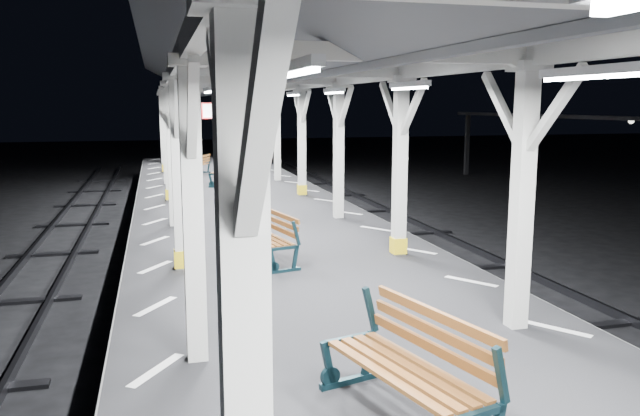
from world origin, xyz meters
name	(u,v)px	position (x,y,z in m)	size (l,w,h in m)	color
ground	(324,356)	(0.00, 0.00, 0.00)	(120.00, 120.00, 0.00)	black
platform	(324,325)	(0.00, 0.00, 0.50)	(6.00, 50.00, 1.00)	black
hazard_stripes_left	(156,306)	(-2.45, 0.00, 1.00)	(1.00, 48.00, 0.01)	silver
hazard_stripes_right	(471,281)	(2.45, 0.00, 1.00)	(1.00, 48.00, 0.01)	silver
track_right	(602,322)	(5.00, 0.00, 0.08)	(2.20, 60.00, 0.16)	#2D2D33
canopy	(324,51)	(0.00, -0.02, 4.56)	(5.40, 49.00, 4.65)	beige
bench_near	(414,363)	(-0.22, -3.88, 1.54)	(1.13, 1.97, 1.01)	#0E252C
bench_mid	(271,236)	(-0.41, 2.09, 1.47)	(0.93, 1.71, 0.88)	#0E252C
bench_far	(226,170)	(0.02, 13.24, 1.51)	(1.20, 1.88, 0.96)	#0E252C
bench_extra	(201,164)	(-0.62, 16.66, 1.43)	(1.05, 1.57, 0.80)	#0E252C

